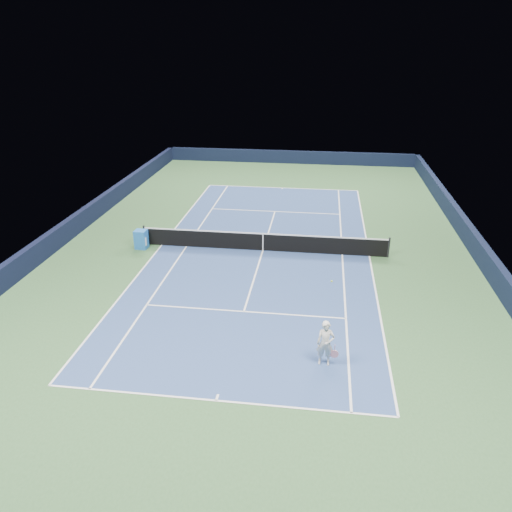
# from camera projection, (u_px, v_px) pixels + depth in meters

# --- Properties ---
(ground) EXTENTS (40.00, 40.00, 0.00)m
(ground) POSITION_uv_depth(u_px,v_px,m) (263.00, 251.00, 26.14)
(ground) COLOR #2F552E
(ground) RESTS_ON ground
(wall_far) EXTENTS (22.00, 0.35, 1.10)m
(wall_far) POSITION_uv_depth(u_px,v_px,m) (290.00, 157.00, 43.89)
(wall_far) COLOR black
(wall_far) RESTS_ON ground
(wall_right) EXTENTS (0.35, 40.00, 1.10)m
(wall_right) POSITION_uv_depth(u_px,v_px,m) (480.00, 252.00, 24.59)
(wall_right) COLOR #101832
(wall_right) RESTS_ON ground
(wall_left) EXTENTS (0.35, 40.00, 1.10)m
(wall_left) POSITION_uv_depth(u_px,v_px,m) (67.00, 231.00, 27.24)
(wall_left) COLOR black
(wall_left) RESTS_ON ground
(court_surface) EXTENTS (10.97, 23.77, 0.01)m
(court_surface) POSITION_uv_depth(u_px,v_px,m) (263.00, 250.00, 26.14)
(court_surface) COLOR navy
(court_surface) RESTS_ON ground
(baseline_far) EXTENTS (10.97, 0.08, 0.00)m
(baseline_far) POSITION_uv_depth(u_px,v_px,m) (282.00, 188.00, 36.91)
(baseline_far) COLOR white
(baseline_far) RESTS_ON ground
(baseline_near) EXTENTS (10.97, 0.08, 0.00)m
(baseline_near) POSITION_uv_depth(u_px,v_px,m) (216.00, 401.00, 15.36)
(baseline_near) COLOR white
(baseline_near) RESTS_ON ground
(sideline_doubles_right) EXTENTS (0.08, 23.77, 0.00)m
(sideline_doubles_right) POSITION_uv_depth(u_px,v_px,m) (369.00, 256.00, 25.46)
(sideline_doubles_right) COLOR white
(sideline_doubles_right) RESTS_ON ground
(sideline_doubles_left) EXTENTS (0.08, 23.77, 0.00)m
(sideline_doubles_left) POSITION_uv_depth(u_px,v_px,m) (162.00, 245.00, 26.81)
(sideline_doubles_left) COLOR white
(sideline_doubles_left) RESTS_ON ground
(sideline_singles_right) EXTENTS (0.08, 23.77, 0.00)m
(sideline_singles_right) POSITION_uv_depth(u_px,v_px,m) (342.00, 255.00, 25.63)
(sideline_singles_right) COLOR white
(sideline_singles_right) RESTS_ON ground
(sideline_singles_left) EXTENTS (0.08, 23.77, 0.00)m
(sideline_singles_left) POSITION_uv_depth(u_px,v_px,m) (187.00, 246.00, 26.64)
(sideline_singles_left) COLOR white
(sideline_singles_left) RESTS_ON ground
(service_line_far) EXTENTS (8.23, 0.08, 0.00)m
(service_line_far) POSITION_uv_depth(u_px,v_px,m) (275.00, 211.00, 31.94)
(service_line_far) COLOR white
(service_line_far) RESTS_ON ground
(service_line_near) EXTENTS (8.23, 0.08, 0.00)m
(service_line_near) POSITION_uv_depth(u_px,v_px,m) (244.00, 311.00, 20.33)
(service_line_near) COLOR white
(service_line_near) RESTS_ON ground
(center_service_line) EXTENTS (0.08, 12.80, 0.00)m
(center_service_line) POSITION_uv_depth(u_px,v_px,m) (263.00, 250.00, 26.14)
(center_service_line) COLOR white
(center_service_line) RESTS_ON ground
(center_mark_far) EXTENTS (0.08, 0.30, 0.00)m
(center_mark_far) POSITION_uv_depth(u_px,v_px,m) (282.00, 188.00, 36.77)
(center_mark_far) COLOR white
(center_mark_far) RESTS_ON ground
(center_mark_near) EXTENTS (0.08, 0.30, 0.00)m
(center_mark_near) POSITION_uv_depth(u_px,v_px,m) (217.00, 397.00, 15.50)
(center_mark_near) COLOR white
(center_mark_near) RESTS_ON ground
(tennis_net) EXTENTS (12.90, 0.10, 1.07)m
(tennis_net) POSITION_uv_depth(u_px,v_px,m) (263.00, 242.00, 25.94)
(tennis_net) COLOR black
(tennis_net) RESTS_ON ground
(sponsor_cube) EXTENTS (0.64, 0.59, 1.00)m
(sponsor_cube) POSITION_uv_depth(u_px,v_px,m) (141.00, 239.00, 26.24)
(sponsor_cube) COLOR blue
(sponsor_cube) RESTS_ON ground
(tennis_player) EXTENTS (0.77, 1.24, 2.70)m
(tennis_player) POSITION_uv_depth(u_px,v_px,m) (326.00, 343.00, 16.77)
(tennis_player) COLOR silver
(tennis_player) RESTS_ON ground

